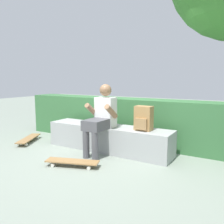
% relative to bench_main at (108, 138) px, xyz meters
% --- Properties ---
extents(ground_plane, '(24.00, 24.00, 0.00)m').
position_rel_bench_main_xyz_m(ground_plane, '(0.00, -0.33, -0.23)').
color(ground_plane, gray).
extents(bench_main, '(2.37, 0.50, 0.46)m').
position_rel_bench_main_xyz_m(bench_main, '(0.00, 0.00, 0.00)').
color(bench_main, '#999C9B').
rests_on(bench_main, ground).
extents(person_skater, '(0.49, 0.62, 1.21)m').
position_rel_bench_main_xyz_m(person_skater, '(-0.00, -0.22, 0.43)').
color(person_skater, white).
rests_on(person_skater, ground).
extents(skateboard_near_person, '(0.82, 0.46, 0.09)m').
position_rel_bench_main_xyz_m(skateboard_near_person, '(-0.04, -0.95, -0.15)').
color(skateboard_near_person, olive).
rests_on(skateboard_near_person, ground).
extents(skateboard_beside_bench, '(0.54, 0.81, 0.09)m').
position_rel_bench_main_xyz_m(skateboard_beside_bench, '(-1.69, -0.38, -0.15)').
color(skateboard_beside_bench, olive).
rests_on(skateboard_beside_bench, ground).
extents(backpack_on_bench, '(0.28, 0.23, 0.40)m').
position_rel_bench_main_xyz_m(backpack_on_bench, '(0.69, -0.01, 0.42)').
color(backpack_on_bench, '#A37A47').
rests_on(backpack_on_bench, bench_main).
extents(hedge_row, '(5.42, 0.55, 0.90)m').
position_rel_bench_main_xyz_m(hedge_row, '(0.31, 0.71, 0.22)').
color(hedge_row, '#36693A').
rests_on(hedge_row, ground).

